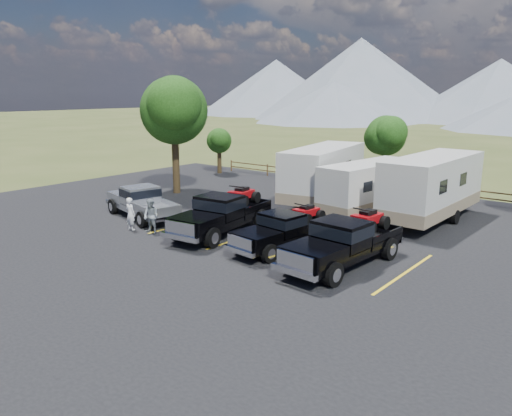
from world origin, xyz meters
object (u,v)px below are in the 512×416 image
Objects in this scene: tree_big_nw at (174,111)px; rig_center at (285,229)px; person_a at (130,214)px; trailer_right at (432,188)px; trailer_left at (323,174)px; pickup_silver at (142,202)px; rig_right at (345,241)px; trailer_center at (368,188)px; person_b at (151,216)px; rig_left at (223,213)px.

tree_big_nw reaches higher than rig_center.
trailer_right is at bearing -134.28° from person_a.
trailer_left is at bearing 179.06° from trailer_right.
trailer_right is 15.75m from person_a.
pickup_silver is at bearing -51.49° from person_a.
pickup_silver reaches higher than person_a.
trailer_right is (16.38, 3.33, -3.72)m from tree_big_nw.
person_a is (-10.96, -2.11, -0.19)m from rig_right.
rig_center is 3.41× the size of person_a.
rig_center is 9.30m from pickup_silver.
rig_center is at bearing -82.64° from trailer_center.
trailer_right is 15.63m from pickup_silver.
rig_center is 6.88m from person_b.
rig_left is 6.97m from rig_right.
person_b is (6.59, -7.57, -4.70)m from tree_big_nw.
trailer_center is at bearing -125.93° from person_a.
tree_big_nw is 4.74× the size of person_a.
rig_right is 3.78× the size of person_b.
trailer_right is at bearing 139.49° from pickup_silver.
rig_center is at bearing -109.29° from trailer_right.
trailer_right is at bearing 11.50° from tree_big_nw.
person_a is (5.31, -7.83, -4.73)m from tree_big_nw.
tree_big_nw reaches higher than rig_right.
pickup_silver is (-5.67, -9.54, -0.92)m from trailer_left.
rig_center is 3.31× the size of person_b.
trailer_left is 6.10× the size of person_a.
trailer_center is 5.15× the size of person_a.
rig_left is 1.09× the size of pickup_silver.
pickup_silver reaches higher than person_b.
rig_left is 4.01× the size of person_a.
rig_left is 3.52m from person_b.
trailer_left is at bearing 81.35° from rig_left.
trailer_left is 12.20m from person_a.
tree_big_nw is 1.21× the size of rig_right.
rig_left is (9.31, -5.35, -4.52)m from tree_big_nw.
person_a is at bearing -155.59° from rig_left.
trailer_center is 3.43m from trailer_right.
tree_big_nw is at bearing 164.59° from rig_right.
rig_center is at bearing -162.27° from person_a.
person_a is at bearing -119.68° from trailer_center.
rig_left is 1.03× the size of rig_right.
trailer_right is (0.10, 9.05, 0.82)m from rig_right.
tree_big_nw is 1.28× the size of pickup_silver.
person_b is (-9.79, -10.90, -0.98)m from trailer_right.
rig_left reaches higher than person_a.
trailer_left reaches higher than rig_left.
pickup_silver is (-9.28, -0.56, 0.03)m from rig_center.
tree_big_nw is 1.18× the size of rig_left.
trailer_center is at bearing 51.78° from person_b.
rig_left is at bearing -179.06° from rig_right.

